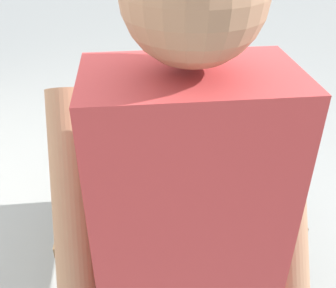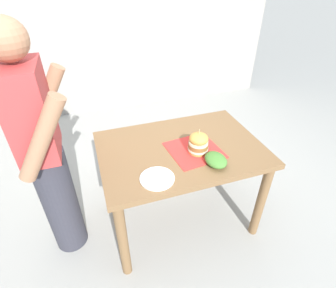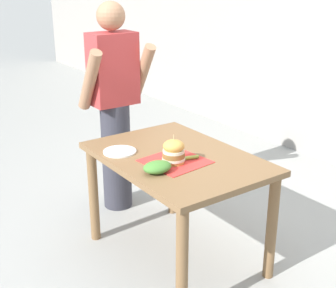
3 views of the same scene
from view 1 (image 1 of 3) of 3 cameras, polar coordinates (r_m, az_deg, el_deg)
ground_plane at (r=2.26m, az=-0.28°, el=-16.33°), size 80.00×80.00×0.00m
patio_table at (r=1.83m, az=-0.33°, el=-2.86°), size 0.83×1.20×0.76m
serving_paper at (r=1.84m, az=1.54°, el=1.78°), size 0.39×0.39×0.00m
sandwich at (r=1.82m, az=2.29°, el=4.15°), size 0.14×0.14×0.19m
pickle_spear at (r=1.85m, az=-1.64°, el=2.54°), size 0.10×0.05×0.02m
side_plate_with_forks at (r=1.60m, az=10.57°, el=-3.89°), size 0.22×0.22×0.02m
side_salad at (r=1.92m, az=6.82°, el=4.01°), size 0.18×0.14×0.07m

